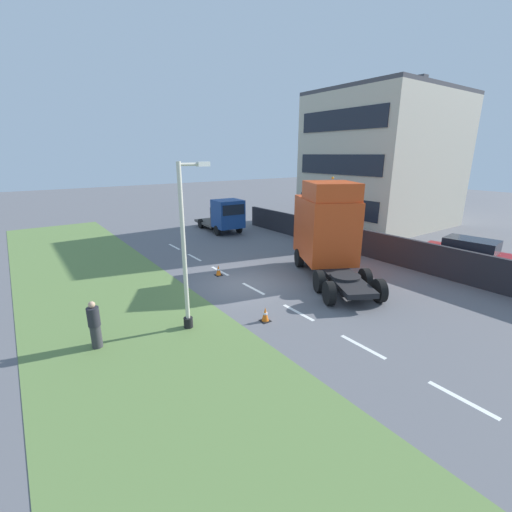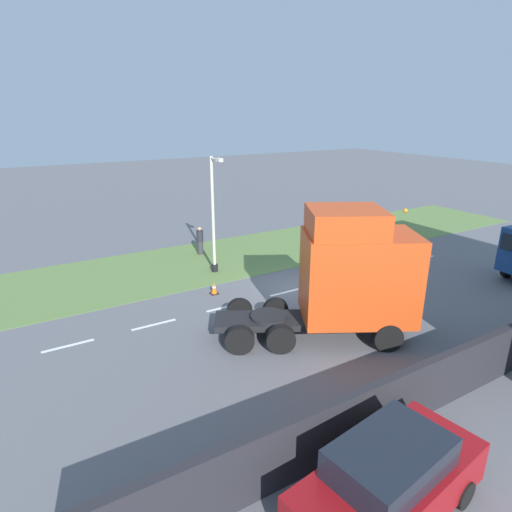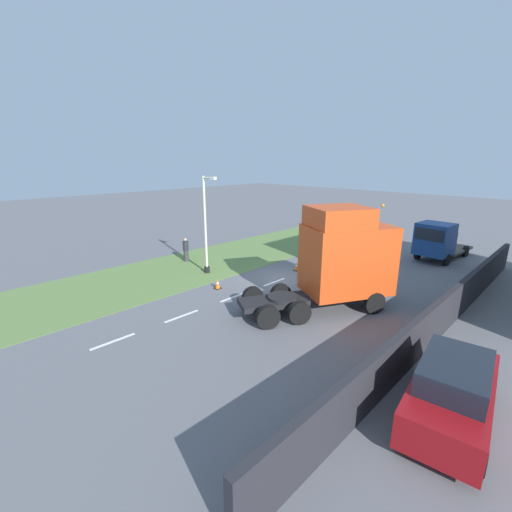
{
  "view_description": "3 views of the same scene",
  "coord_description": "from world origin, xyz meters",
  "views": [
    {
      "loc": [
        -8.88,
        -13.27,
        6.25
      ],
      "look_at": [
        -0.64,
        -1.82,
        2.03
      ],
      "focal_mm": 24.0,
      "sensor_mm": 36.0,
      "label": 1
    },
    {
      "loc": [
        15.23,
        -11.37,
        8.08
      ],
      "look_at": [
        -1.48,
        -1.49,
        1.5
      ],
      "focal_mm": 30.0,
      "sensor_mm": 36.0,
      "label": 2
    },
    {
      "loc": [
        12.57,
        -14.91,
        6.98
      ],
      "look_at": [
        -1.5,
        -0.72,
        1.3
      ],
      "focal_mm": 24.0,
      "sensor_mm": 36.0,
      "label": 3
    }
  ],
  "objects": [
    {
      "name": "pedestrian",
      "position": [
        -7.28,
        -1.9,
        0.82
      ],
      "size": [
        0.39,
        0.39,
        1.67
      ],
      "color": "#333338",
      "rests_on": "ground"
    },
    {
      "name": "parked_car",
      "position": [
        10.79,
        -5.56,
        0.94
      ],
      "size": [
        2.46,
        4.71,
        1.91
      ],
      "rotation": [
        0.0,
        0.0,
        0.14
      ],
      "color": "maroon",
      "rests_on": "ground"
    },
    {
      "name": "ground_plane",
      "position": [
        0.0,
        0.0,
        0.0
      ],
      "size": [
        120.0,
        120.0,
        0.0
      ],
      "primitive_type": "plane",
      "color": "slate",
      "rests_on": "ground"
    },
    {
      "name": "boundary_wall",
      "position": [
        9.0,
        0.0,
        0.84
      ],
      "size": [
        0.25,
        24.0,
        1.68
      ],
      "color": "#232328",
      "rests_on": "ground"
    },
    {
      "name": "lane_markings",
      "position": [
        0.0,
        -0.7,
        0.0
      ],
      "size": [
        0.16,
        21.0,
        0.0
      ],
      "color": "white",
      "rests_on": "ground"
    },
    {
      "name": "lamp_post",
      "position": [
        -4.12,
        -2.42,
        2.74
      ],
      "size": [
        1.29,
        0.34,
        6.02
      ],
      "color": "black",
      "rests_on": "ground"
    },
    {
      "name": "grass_verge",
      "position": [
        -6.0,
        0.0,
        0.01
      ],
      "size": [
        7.0,
        44.0,
        0.01
      ],
      "color": "#607F42",
      "rests_on": "ground"
    },
    {
      "name": "traffic_cone_trailing",
      "position": [
        -1.56,
        -3.71,
        0.28
      ],
      "size": [
        0.36,
        0.36,
        0.58
      ],
      "color": "black",
      "rests_on": "ground"
    },
    {
      "name": "lorry_cab",
      "position": [
        4.55,
        -1.04,
        2.47
      ],
      "size": [
        5.49,
        7.27,
        5.05
      ],
      "rotation": [
        0.0,
        0.0,
        -0.5
      ],
      "color": "black",
      "rests_on": "ground"
    },
    {
      "name": "flatbed_truck",
      "position": [
        5.18,
        10.52,
        1.46
      ],
      "size": [
        2.57,
        5.86,
        2.77
      ],
      "rotation": [
        0.0,
        0.0,
        3.06
      ],
      "color": "navy",
      "rests_on": "ground"
    },
    {
      "name": "building_block",
      "position": [
        18.44,
        5.46,
        5.61
      ],
      "size": [
        11.8,
        9.53,
        12.32
      ],
      "color": "beige",
      "rests_on": "ground"
    },
    {
      "name": "traffic_cone_lead",
      "position": [
        -0.41,
        1.94,
        0.28
      ],
      "size": [
        0.36,
        0.36,
        0.58
      ],
      "color": "black",
      "rests_on": "ground"
    }
  ]
}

